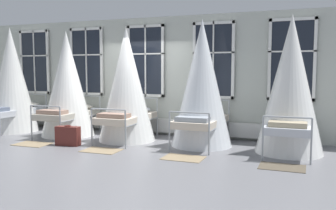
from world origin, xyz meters
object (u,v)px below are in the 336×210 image
object	(u,v)px
cot_second	(67,85)
suitcase_dark	(68,136)
cot_fifth	(290,87)
cot_third	(127,86)
cot_first	(12,81)
cot_fourth	(202,85)

from	to	relation	value
cot_second	suitcase_dark	bearing A→B (deg)	-144.09
cot_second	cot_fifth	xyz separation A→B (m)	(5.58, -0.05, 0.06)
cot_fifth	suitcase_dark	world-z (taller)	cot_fifth
cot_second	cot_third	bearing A→B (deg)	-92.26
cot_third	cot_second	bearing A→B (deg)	88.07
cot_first	cot_second	xyz separation A→B (m)	(1.86, 0.01, -0.08)
cot_fourth	cot_first	bearing A→B (deg)	91.06
cot_first	cot_third	size ratio (longest dim) A/B	1.05
suitcase_dark	cot_fourth	bearing A→B (deg)	15.46
cot_third	suitcase_dark	bearing A→B (deg)	137.40
cot_first	cot_fifth	bearing A→B (deg)	-89.80
cot_second	cot_fifth	size ratio (longest dim) A/B	0.96
cot_third	cot_fifth	xyz separation A→B (m)	(3.80, 0.01, 0.05)
cot_third	cot_fifth	bearing A→B (deg)	-89.67
cot_second	cot_third	distance (m)	1.79
cot_fifth	suitcase_dark	distance (m)	5.02
cot_first	suitcase_dark	world-z (taller)	cot_first
cot_third	cot_fourth	size ratio (longest dim) A/B	0.97
cot_second	cot_third	world-z (taller)	cot_third
cot_fourth	cot_third	bearing A→B (deg)	92.93
cot_second	suitcase_dark	world-z (taller)	cot_second
cot_first	cot_third	xyz separation A→B (m)	(3.65, -0.05, -0.07)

